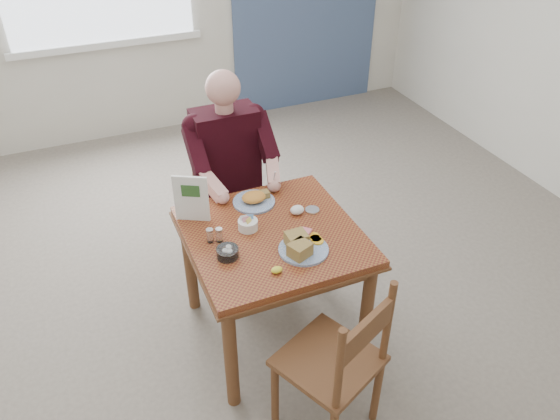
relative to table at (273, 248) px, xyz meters
name	(u,v)px	position (x,y,z in m)	size (l,w,h in m)	color
floor	(274,329)	(0.00, 0.00, -0.64)	(6.00, 6.00, 0.00)	#675D54
lemon_wedge	(277,270)	(-0.10, -0.31, 0.13)	(0.06, 0.04, 0.03)	yellow
napkin	(297,210)	(0.19, 0.11, 0.14)	(0.08, 0.07, 0.05)	white
metal_dish	(312,210)	(0.28, 0.10, 0.12)	(0.08, 0.08, 0.01)	silver
table	(273,248)	(0.00, 0.00, 0.00)	(0.92, 0.92, 0.75)	brown
chair_far	(228,198)	(0.00, 0.80, -0.16)	(0.42, 0.42, 0.95)	brown
chair_near	(337,364)	(0.02, -0.72, -0.16)	(0.56, 0.56, 0.95)	brown
diner	(230,162)	(0.00, 0.71, 0.17)	(0.53, 0.56, 1.39)	tan
near_plate	(301,246)	(0.07, -0.20, 0.14)	(0.31, 0.31, 0.09)	white
far_plate	(255,199)	(0.01, 0.30, 0.14)	(0.25, 0.25, 0.07)	white
caddy	(248,224)	(-0.11, 0.08, 0.14)	(0.11, 0.11, 0.08)	white
shakers	(215,235)	(-0.31, 0.04, 0.15)	(0.09, 0.06, 0.08)	white
creamer	(228,252)	(-0.29, -0.10, 0.14)	(0.14, 0.14, 0.05)	white
menu	(191,198)	(-0.36, 0.28, 0.25)	(0.17, 0.10, 0.28)	white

